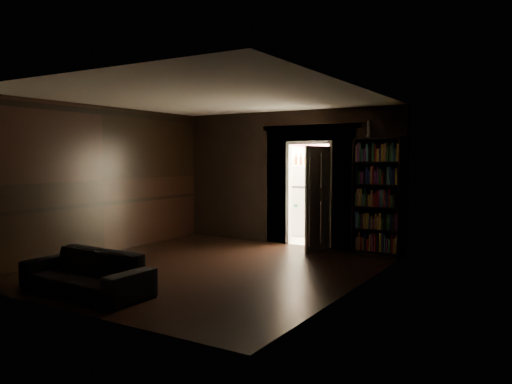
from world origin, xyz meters
TOP-DOWN VIEW (x-y plane):
  - ground at (0.00, 0.00)m, footprint 5.50×5.50m
  - room_walls at (-0.01, 1.07)m, footprint 5.02×5.61m
  - kitchen_alcove at (0.50, 3.87)m, footprint 2.20×1.80m
  - sofa at (-0.51, -2.10)m, footprint 1.95×0.89m
  - bookshelf at (2.00, 2.55)m, footprint 0.93×0.40m
  - refrigerator at (-0.10, 4.03)m, footprint 0.91×0.87m
  - door at (0.90, 2.31)m, footprint 0.18×0.85m
  - figurine at (1.82, 2.55)m, footprint 0.14×0.14m
  - bottles at (-0.17, 3.97)m, footprint 0.69×0.21m

SIDE VIEW (x-z plane):
  - ground at x=0.00m, z-range 0.00..0.00m
  - sofa at x=-0.51m, z-range 0.00..0.74m
  - refrigerator at x=-0.10m, z-range 0.00..1.65m
  - door at x=0.90m, z-range 0.00..2.05m
  - bookshelf at x=2.00m, z-range 0.00..2.20m
  - kitchen_alcove at x=0.50m, z-range -0.09..2.51m
  - room_walls at x=-0.01m, z-range 0.26..3.10m
  - bottles at x=-0.17m, z-range 1.65..1.93m
  - figurine at x=1.82m, z-range 2.20..2.53m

